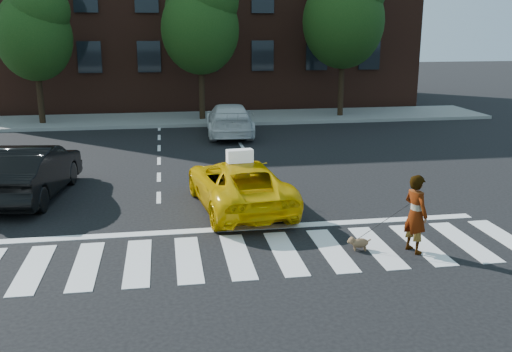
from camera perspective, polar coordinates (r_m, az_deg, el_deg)
The scene contains 14 objects.
ground at distance 11.79m, azimuth -1.87°, elevation -8.00°, with size 120.00×120.00×0.00m, color black.
crosswalk at distance 11.79m, azimuth -1.87°, elevation -7.98°, with size 13.00×2.40×0.01m, color silver.
stop_line at distance 13.27m, azimuth -2.78°, elevation -5.33°, with size 12.00×0.30×0.01m, color silver.
sidewalk_far at distance 28.67m, azimuth -6.44°, elevation 5.71°, with size 30.00×4.00×0.15m, color slate.
building at distance 35.84m, azimuth -7.39°, elevation 16.99°, with size 26.00×10.00×12.00m, color #432218.
tree_left at distance 28.34m, azimuth -21.28°, elevation 13.59°, with size 3.39×3.38×6.50m.
tree_mid at distance 27.84m, azimuth -5.54°, elevation 15.33°, with size 3.69×3.69×7.10m.
tree_right at distance 29.18m, azimuth 8.85°, elevation 16.01°, with size 4.00×4.00×7.70m.
taxi at distance 14.65m, azimuth -1.72°, elevation -0.81°, with size 2.08×4.52×1.25m, color #E2B204.
black_sedan at distance 16.63m, azimuth -21.59°, elevation 0.44°, with size 1.57×4.49×1.48m, color black.
white_suv at distance 24.50m, azimuth -2.67°, elevation 5.67°, with size 1.91×4.69×1.36m, color silver.
woman at distance 12.18m, azimuth 15.67°, elevation -3.66°, with size 0.60×0.40×1.65m, color #999999.
dog at distance 12.21m, azimuth 10.19°, elevation -6.57°, with size 0.50×0.25×0.29m.
taxi_sign at distance 14.26m, azimuth -1.64°, elevation 2.03°, with size 0.65×0.28×0.32m, color white.
Camera 1 is at (-1.37, -10.78, 4.57)m, focal length 40.00 mm.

